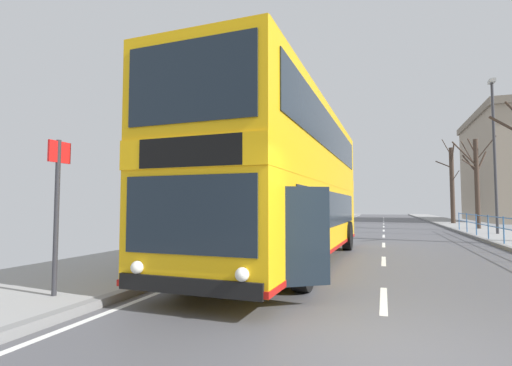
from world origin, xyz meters
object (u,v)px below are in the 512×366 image
double_decker_bus_main (289,182)px  bus_stop_sign_near (57,199)px  bare_tree_far_00 (452,184)px  bare_tree_far_01 (476,179)px  street_lamp_far_side (494,144)px

double_decker_bus_main → bus_stop_sign_near: bearing=-114.5°
bare_tree_far_00 → bare_tree_far_01: size_ratio=1.16×
bare_tree_far_00 → bare_tree_far_01: bare_tree_far_00 is taller
double_decker_bus_main → bus_stop_sign_near: size_ratio=4.44×
bus_stop_sign_near → bare_tree_far_01: 25.59m
bus_stop_sign_near → street_lamp_far_side: (10.82, 18.18, 3.19)m
street_lamp_far_side → bare_tree_far_00: street_lamp_far_side is taller
street_lamp_far_side → bare_tree_far_01: street_lamp_far_side is taller
bus_stop_sign_near → bare_tree_far_01: size_ratio=0.42×
double_decker_bus_main → street_lamp_far_side: 15.23m
bare_tree_far_01 → double_decker_bus_main: bearing=-115.6°
bare_tree_far_01 → bus_stop_sign_near: bearing=-115.3°
bare_tree_far_00 → double_decker_bus_main: bearing=-107.8°
bare_tree_far_00 → bare_tree_far_01: 7.92m
double_decker_bus_main → street_lamp_far_side: (8.24, 12.53, 2.62)m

